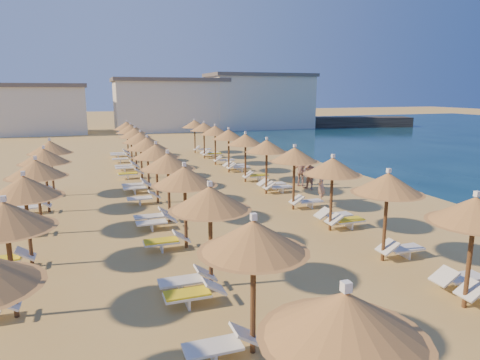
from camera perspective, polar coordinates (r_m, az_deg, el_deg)
name	(u,v)px	position (r m, az deg, el deg)	size (l,w,h in m)	color
ground	(281,229)	(17.73, 5.50, -6.54)	(220.00, 220.00, 0.00)	tan
jetty	(315,122)	(68.58, 9.96, 7.60)	(30.00, 4.00, 1.50)	black
hotel_blocks	(166,104)	(62.37, -9.86, 9.92)	(47.93, 9.45, 8.10)	beige
parasol_row_east	(280,151)	(21.63, 5.31, 3.87)	(2.34, 39.16, 3.13)	brown
parasol_row_west	(161,157)	(19.92, -10.44, 3.05)	(2.34, 39.16, 3.13)	brown
parasol_row_inland	(31,178)	(16.52, -26.10, 0.24)	(2.34, 19.08, 3.13)	brown
loungers	(201,205)	(20.08, -5.17, -3.31)	(14.02, 37.42, 0.66)	white
beachgoer_c	(301,172)	(25.69, 8.08, 1.07)	(0.98, 0.41, 1.66)	tan
beachgoer_a	(321,186)	(22.06, 10.77, -0.75)	(0.62, 0.41, 1.69)	tan
beachgoer_b	(309,174)	(24.68, 9.22, 0.76)	(0.87, 0.68, 1.79)	tan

